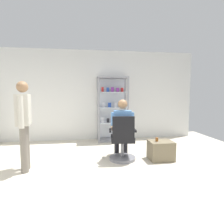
{
  "coord_description": "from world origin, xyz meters",
  "views": [
    {
      "loc": [
        -0.42,
        -2.82,
        1.41
      ],
      "look_at": [
        0.18,
        1.33,
        1.0
      ],
      "focal_mm": 30.25,
      "sensor_mm": 36.0,
      "label": 1
    }
  ],
  "objects_px": {
    "office_chair": "(123,142)",
    "standing_customer": "(24,120)",
    "storage_crate": "(161,150)",
    "display_cabinet_main": "(112,109)",
    "tea_glass": "(157,139)",
    "seated_shopkeeper": "(122,126)"
  },
  "relations": [
    {
      "from": "display_cabinet_main",
      "to": "standing_customer",
      "type": "distance_m",
      "value": 2.79
    },
    {
      "from": "storage_crate",
      "to": "tea_glass",
      "type": "distance_m",
      "value": 0.26
    },
    {
      "from": "seated_shopkeeper",
      "to": "standing_customer",
      "type": "distance_m",
      "value": 1.94
    },
    {
      "from": "tea_glass",
      "to": "office_chair",
      "type": "bearing_deg",
      "value": 174.12
    },
    {
      "from": "office_chair",
      "to": "display_cabinet_main",
      "type": "bearing_deg",
      "value": 88.53
    },
    {
      "from": "seated_shopkeeper",
      "to": "storage_crate",
      "type": "xyz_separation_m",
      "value": [
        0.8,
        -0.22,
        -0.51
      ]
    },
    {
      "from": "seated_shopkeeper",
      "to": "tea_glass",
      "type": "distance_m",
      "value": 0.79
    },
    {
      "from": "seated_shopkeeper",
      "to": "storage_crate",
      "type": "relative_size",
      "value": 2.61
    },
    {
      "from": "display_cabinet_main",
      "to": "seated_shopkeeper",
      "type": "distance_m",
      "value": 1.65
    },
    {
      "from": "seated_shopkeeper",
      "to": "tea_glass",
      "type": "xyz_separation_m",
      "value": [
        0.7,
        -0.24,
        -0.27
      ]
    },
    {
      "from": "storage_crate",
      "to": "standing_customer",
      "type": "height_order",
      "value": "standing_customer"
    },
    {
      "from": "display_cabinet_main",
      "to": "tea_glass",
      "type": "height_order",
      "value": "display_cabinet_main"
    },
    {
      "from": "storage_crate",
      "to": "display_cabinet_main",
      "type": "bearing_deg",
      "value": 112.63
    },
    {
      "from": "standing_customer",
      "to": "display_cabinet_main",
      "type": "bearing_deg",
      "value": 46.86
    },
    {
      "from": "display_cabinet_main",
      "to": "tea_glass",
      "type": "relative_size",
      "value": 23.0
    },
    {
      "from": "seated_shopkeeper",
      "to": "standing_customer",
      "type": "height_order",
      "value": "standing_customer"
    },
    {
      "from": "office_chair",
      "to": "storage_crate",
      "type": "distance_m",
      "value": 0.84
    },
    {
      "from": "office_chair",
      "to": "standing_customer",
      "type": "height_order",
      "value": "standing_customer"
    },
    {
      "from": "storage_crate",
      "to": "standing_customer",
      "type": "bearing_deg",
      "value": -176.03
    },
    {
      "from": "office_chair",
      "to": "storage_crate",
      "type": "bearing_deg",
      "value": -4.38
    },
    {
      "from": "office_chair",
      "to": "tea_glass",
      "type": "height_order",
      "value": "office_chair"
    },
    {
      "from": "display_cabinet_main",
      "to": "tea_glass",
      "type": "distance_m",
      "value": 2.05
    }
  ]
}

